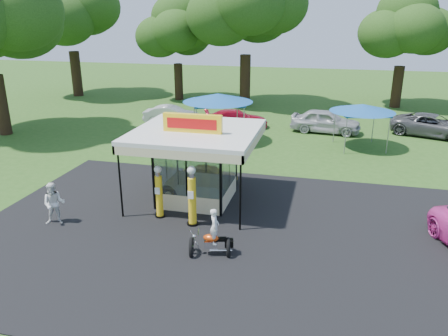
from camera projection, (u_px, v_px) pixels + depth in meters
The scene contains 19 objects.
ground at pixel (210, 260), 15.37m from camera, with size 120.00×120.00×0.00m, color #295119.
asphalt_apron at pixel (224, 234), 17.20m from camera, with size 20.00×14.00×0.04m, color black.
gas_station_kiosk at pixel (197, 164), 19.80m from camera, with size 5.40×5.40×4.18m.
gas_pump_left at pixel (159, 193), 18.27m from camera, with size 0.43×0.43×2.33m.
gas_pump_right at pixel (192, 197), 17.53m from camera, with size 0.48×0.48×2.57m.
motorcycle at pixel (213, 237), 15.47m from camera, with size 1.65×1.07×1.88m.
spare_tires at pixel (168, 195), 19.82m from camera, with size 1.01×0.60×0.87m.
kiosk_car at pixel (210, 174), 22.25m from camera, with size 1.13×2.82×0.96m, color yellow.
spectator_west at pixel (54, 204), 17.76m from camera, with size 0.88×0.68×1.80m, color white.
bg_car_a at pixel (171, 115), 34.36m from camera, with size 1.50×4.30×1.42m, color beige.
bg_car_b at pixel (236, 119), 33.08m from camera, with size 1.94×4.76×1.38m, color #B20D26.
bg_car_c at pixel (326, 121), 31.75m from camera, with size 2.00×4.98×1.70m, color #ACACB0.
bg_car_d at pixel (433, 125), 30.83m from camera, with size 2.57×5.57×1.55m, color #4E4E50.
tent_west at pixel (218, 98), 28.84m from camera, with size 4.67×4.67×3.26m.
tent_east at pixel (362, 108), 27.55m from camera, with size 4.08×4.08×2.85m.
oak_far_a at pixel (70, 14), 43.85m from camera, with size 10.85×10.85×12.85m.
oak_far_b at pixel (177, 35), 42.42m from camera, with size 8.28×8.28×9.88m.
oak_far_c at pixel (246, 12), 39.08m from camera, with size 11.21×11.21×13.22m.
oak_far_d at pixel (404, 33), 38.61m from camera, with size 8.76×8.76×10.43m.
Camera 1 is at (3.66, -12.91, 8.18)m, focal length 35.00 mm.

